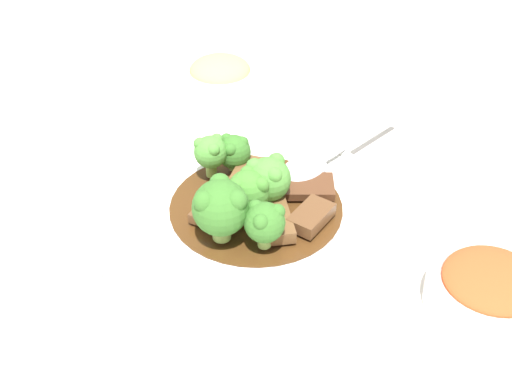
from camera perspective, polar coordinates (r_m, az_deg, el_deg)
name	(u,v)px	position (r m, az deg, el deg)	size (l,w,h in m)	color
ground_plane	(256,218)	(0.73, 0.00, -2.10)	(4.00, 4.00, 0.00)	silver
main_plate	(256,211)	(0.72, 0.00, -1.50)	(0.28, 0.28, 0.02)	white
beef_strip_0	(276,217)	(0.69, 1.59, -2.03)	(0.03, 0.07, 0.01)	brown
beef_strip_1	(220,204)	(0.71, -2.93, -0.96)	(0.07, 0.07, 0.01)	brown
beef_strip_2	(311,217)	(0.69, 4.44, -1.97)	(0.05, 0.05, 0.01)	brown
beef_strip_3	(300,186)	(0.73, 3.52, 0.45)	(0.08, 0.05, 0.01)	#56331E
beef_strip_4	(248,179)	(0.74, -0.67, 1.02)	(0.06, 0.07, 0.01)	brown
broccoli_floret_0	(265,222)	(0.65, 0.69, -2.40)	(0.04, 0.04, 0.05)	#8EB756
broccoli_floret_1	(268,177)	(0.70, 0.96, 1.22)	(0.04, 0.04, 0.05)	#7FA84C
broccoli_floret_2	(221,207)	(0.65, -2.85, -1.18)	(0.05, 0.05, 0.06)	#8EB756
broccoli_floret_3	(234,151)	(0.75, -1.78, 3.30)	(0.04, 0.04, 0.04)	#7FA84C
broccoli_floret_4	(211,152)	(0.74, -3.66, 3.24)	(0.03, 0.03, 0.05)	#7FA84C
broccoli_floret_5	(248,190)	(0.69, -0.61, 0.14)	(0.04, 0.04, 0.05)	#8EB756
serving_spoon	(314,163)	(0.76, 4.67, 2.30)	(0.17, 0.12, 0.01)	#B7B7BC
side_bowl_kimchi	(490,289)	(0.66, 18.23, -7.37)	(0.11, 0.11, 0.04)	white
side_bowl_appetizer	(220,81)	(0.90, -2.87, 8.84)	(0.10, 0.10, 0.06)	white
sauce_dish	(65,281)	(0.68, -15.02, -6.92)	(0.07, 0.07, 0.01)	white
paper_napkin	(48,233)	(0.74, -16.28, -3.17)	(0.11, 0.12, 0.01)	silver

